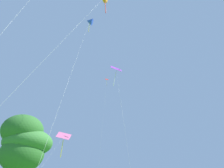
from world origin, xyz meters
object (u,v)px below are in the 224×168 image
(kite_purple_streamer, at_px, (116,73))
(kite_pink_low, at_px, (63,140))
(kite_blue_delta, at_px, (89,22))
(tree_left_oak, at_px, (24,143))
(kite_red_high, at_px, (106,88))

(kite_purple_streamer, distance_m, kite_pink_low, 16.77)
(kite_pink_low, bearing_deg, kite_blue_delta, -46.46)
(kite_purple_streamer, distance_m, tree_left_oak, 17.98)
(kite_pink_low, relative_size, kite_red_high, 0.36)
(kite_blue_delta, bearing_deg, kite_red_high, 107.35)
(kite_red_high, distance_m, tree_left_oak, 38.39)
(kite_red_high, bearing_deg, kite_purple_streamer, -62.37)
(kite_purple_streamer, bearing_deg, kite_pink_low, 156.87)
(kite_pink_low, height_order, kite_blue_delta, kite_blue_delta)
(kite_pink_low, height_order, tree_left_oak, kite_pink_low)
(kite_red_high, bearing_deg, tree_left_oak, -80.13)
(kite_red_high, relative_size, tree_left_oak, 3.89)
(tree_left_oak, bearing_deg, kite_red_high, 99.87)
(kite_purple_streamer, xyz_separation_m, tree_left_oak, (-5.04, -11.53, -12.84))
(kite_blue_delta, xyz_separation_m, tree_left_oak, (-2.49, -6.08, -20.28))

